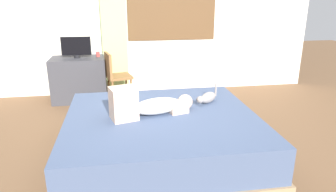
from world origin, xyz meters
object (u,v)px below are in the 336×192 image
cup (98,54)px  chair_by_desk (115,74)px  bed (162,137)px  person_lying (149,105)px  tv_monitor (76,47)px  cat (207,98)px  desk (80,79)px

cup → chair_by_desk: 0.51m
bed → chair_by_desk: (-0.51, 1.89, 0.26)m
person_lying → chair_by_desk: bearing=101.5°
person_lying → tv_monitor: size_ratio=1.95×
cat → tv_monitor: tv_monitor is taller
desk → chair_by_desk: (0.60, -0.29, 0.14)m
person_lying → desk: bearing=114.6°
desk → cup: (0.33, 0.05, 0.41)m
desk → chair_by_desk: chair_by_desk is taller
bed → tv_monitor: bearing=117.1°
tv_monitor → cup: bearing=7.8°
cup → chair_by_desk: size_ratio=0.10×
chair_by_desk → cup: bearing=128.6°
cup → person_lying: bearing=-73.6°
person_lying → cat: bearing=20.0°
tv_monitor → bed: bearing=-62.9°
cat → cup: (-1.37, 1.93, 0.21)m
desk → tv_monitor: size_ratio=1.87×
bed → cup: bearing=109.2°
bed → chair_by_desk: 1.98m
cat → desk: bearing=132.2°
tv_monitor → cup: 0.37m
tv_monitor → chair_by_desk: tv_monitor is taller
bed → cat: 0.74m
person_lying → cup: 2.29m
desk → cup: 0.53m
person_lying → desk: 2.37m
cat → chair_by_desk: size_ratio=0.35×
tv_monitor → person_lying: bearing=-65.3°
desk → bed: bearing=-63.0°
bed → person_lying: 0.40m
cat → desk: 2.55m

